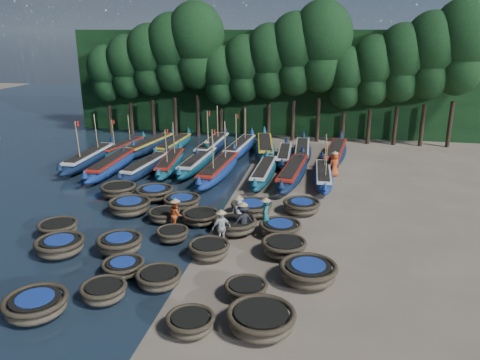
% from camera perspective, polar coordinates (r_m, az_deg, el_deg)
% --- Properties ---
extents(ground, '(120.00, 120.00, 0.00)m').
position_cam_1_polar(ground, '(26.08, -2.66, -4.62)').
color(ground, gray).
rests_on(ground, ground).
extents(foliage_wall, '(40.00, 3.00, 10.00)m').
position_cam_1_polar(foliage_wall, '(47.53, 4.01, 11.78)').
color(foliage_wall, black).
rests_on(foliage_wall, ground).
extents(coracle_1, '(2.68, 2.68, 0.76)m').
position_cam_1_polar(coracle_1, '(19.04, -23.61, -13.78)').
color(coracle_1, brown).
rests_on(coracle_1, ground).
extents(coracle_2, '(1.86, 1.86, 0.70)m').
position_cam_1_polar(coracle_2, '(19.12, -16.29, -12.91)').
color(coracle_2, brown).
rests_on(coracle_2, ground).
extents(coracle_3, '(1.86, 1.86, 0.65)m').
position_cam_1_polar(coracle_3, '(16.83, -6.07, -16.94)').
color(coracle_3, brown).
rests_on(coracle_3, ground).
extents(coracle_4, '(2.88, 2.88, 0.81)m').
position_cam_1_polar(coracle_4, '(16.75, 2.58, -16.65)').
color(coracle_4, brown).
rests_on(coracle_4, ground).
extents(coracle_5, '(2.35, 2.35, 0.80)m').
position_cam_1_polar(coracle_5, '(23.29, -21.10, -7.49)').
color(coracle_5, brown).
rests_on(coracle_5, ground).
extents(coracle_6, '(1.82, 1.82, 0.63)m').
position_cam_1_polar(coracle_6, '(20.75, -14.06, -10.26)').
color(coracle_6, brown).
rests_on(coracle_6, ground).
extents(coracle_7, '(1.87, 1.87, 0.67)m').
position_cam_1_polar(coracle_7, '(19.56, -9.87, -11.71)').
color(coracle_7, brown).
rests_on(coracle_7, ground).
extents(coracle_8, '(1.76, 1.76, 0.63)m').
position_cam_1_polar(coracle_8, '(18.57, 0.74, -13.22)').
color(coracle_8, brown).
rests_on(coracle_8, ground).
extents(coracle_9, '(2.50, 2.50, 0.85)m').
position_cam_1_polar(coracle_9, '(19.70, 8.32, -11.05)').
color(coracle_9, brown).
rests_on(coracle_9, ground).
extents(coracle_10, '(2.23, 2.23, 0.74)m').
position_cam_1_polar(coracle_10, '(25.41, -21.31, -5.49)').
color(coracle_10, brown).
rests_on(coracle_10, ground).
extents(coracle_11, '(2.45, 2.45, 0.82)m').
position_cam_1_polar(coracle_11, '(22.61, -14.45, -7.54)').
color(coracle_11, brown).
rests_on(coracle_11, ground).
extents(coracle_12, '(1.63, 1.63, 0.65)m').
position_cam_1_polar(coracle_12, '(23.37, -8.24, -6.56)').
color(coracle_12, brown).
rests_on(coracle_12, ground).
extents(coracle_13, '(2.25, 2.25, 0.75)m').
position_cam_1_polar(coracle_13, '(21.53, -3.81, -8.45)').
color(coracle_13, brown).
rests_on(coracle_13, ground).
extents(coracle_14, '(2.55, 2.55, 0.77)m').
position_cam_1_polar(coracle_14, '(21.77, 5.38, -8.14)').
color(coracle_14, brown).
rests_on(coracle_14, ground).
extents(coracle_15, '(2.54, 2.54, 0.82)m').
position_cam_1_polar(coracle_15, '(27.12, -13.31, -3.12)').
color(coracle_15, brown).
rests_on(coracle_15, ground).
extents(coracle_16, '(1.89, 1.89, 0.66)m').
position_cam_1_polar(coracle_16, '(25.76, -9.23, -4.23)').
color(coracle_16, brown).
rests_on(coracle_16, ground).
extents(coracle_17, '(2.30, 2.30, 0.67)m').
position_cam_1_polar(coracle_17, '(25.23, -4.85, -4.52)').
color(coracle_17, brown).
rests_on(coracle_17, ground).
extents(coracle_18, '(2.41, 2.41, 0.76)m').
position_cam_1_polar(coracle_18, '(24.01, -0.55, -5.52)').
color(coracle_18, brown).
rests_on(coracle_18, ground).
extents(coracle_19, '(2.16, 2.16, 0.70)m').
position_cam_1_polar(coracle_19, '(23.81, 4.92, -5.87)').
color(coracle_19, brown).
rests_on(coracle_19, ground).
extents(coracle_20, '(2.63, 2.63, 0.81)m').
position_cam_1_polar(coracle_20, '(30.02, -14.62, -1.20)').
color(coracle_20, brown).
rests_on(coracle_20, ground).
extents(coracle_21, '(2.33, 2.33, 0.77)m').
position_cam_1_polar(coracle_21, '(29.10, -10.39, -1.55)').
color(coracle_21, brown).
rests_on(coracle_21, ground).
extents(coracle_22, '(2.20, 2.20, 0.73)m').
position_cam_1_polar(coracle_22, '(27.44, -7.11, -2.64)').
color(coracle_22, brown).
rests_on(coracle_22, ground).
extents(coracle_23, '(2.33, 2.33, 0.79)m').
position_cam_1_polar(coracle_23, '(26.17, 1.43, -3.44)').
color(coracle_23, brown).
rests_on(coracle_23, ground).
extents(coracle_24, '(2.17, 2.17, 0.73)m').
position_cam_1_polar(coracle_24, '(26.78, 7.51, -3.18)').
color(coracle_24, brown).
rests_on(coracle_24, ground).
extents(long_boat_0, '(1.80, 8.92, 3.79)m').
position_cam_1_polar(long_boat_0, '(37.59, -17.91, 2.53)').
color(long_boat_0, '#0F1F3A').
rests_on(long_boat_0, ground).
extents(long_boat_1, '(1.81, 8.83, 1.55)m').
position_cam_1_polar(long_boat_1, '(35.36, -15.31, 1.82)').
color(long_boat_1, navy).
rests_on(long_boat_1, ground).
extents(long_boat_2, '(2.06, 7.80, 1.38)m').
position_cam_1_polar(long_boat_2, '(34.53, -11.42, 1.61)').
color(long_boat_2, '#0F1F3A').
rests_on(long_boat_2, ground).
extents(long_boat_3, '(2.35, 7.97, 3.41)m').
position_cam_1_polar(long_boat_3, '(35.09, -8.50, 2.06)').
color(long_boat_3, navy).
rests_on(long_boat_3, ground).
extents(long_boat_4, '(1.82, 8.41, 1.48)m').
position_cam_1_polar(long_boat_4, '(34.97, -5.18, 2.16)').
color(long_boat_4, navy).
rests_on(long_boat_4, ground).
extents(long_boat_5, '(2.09, 8.96, 3.81)m').
position_cam_1_polar(long_boat_5, '(32.91, -2.62, 1.30)').
color(long_boat_5, navy).
rests_on(long_boat_5, ground).
extents(long_boat_6, '(1.51, 7.99, 1.41)m').
position_cam_1_polar(long_boat_6, '(32.51, 2.94, 0.96)').
color(long_boat_6, navy).
rests_on(long_boat_6, ground).
extents(long_boat_7, '(2.32, 8.90, 1.57)m').
position_cam_1_polar(long_boat_7, '(32.34, 6.46, 0.89)').
color(long_boat_7, '#0F1F3A').
rests_on(long_boat_7, ground).
extents(long_boat_8, '(1.63, 7.49, 3.18)m').
position_cam_1_polar(long_boat_8, '(32.25, 10.11, 0.50)').
color(long_boat_8, navy).
rests_on(long_boat_8, ground).
extents(long_boat_9, '(2.24, 7.19, 3.08)m').
position_cam_1_polar(long_boat_9, '(40.86, -14.11, 3.87)').
color(long_boat_9, navy).
rests_on(long_boat_9, ground).
extents(long_boat_10, '(2.74, 8.54, 1.52)m').
position_cam_1_polar(long_boat_10, '(40.71, -10.88, 4.17)').
color(long_boat_10, '#0F1F3A').
rests_on(long_boat_10, ground).
extents(long_boat_11, '(1.80, 8.07, 1.42)m').
position_cam_1_polar(long_boat_11, '(40.56, -8.09, 4.21)').
color(long_boat_11, navy).
rests_on(long_boat_11, ground).
extents(long_boat_12, '(1.85, 9.10, 3.87)m').
position_cam_1_polar(long_boat_12, '(39.66, -3.37, 4.16)').
color(long_boat_12, '#0F1F3A').
rests_on(long_boat_12, ground).
extents(long_boat_13, '(2.13, 8.69, 3.70)m').
position_cam_1_polar(long_boat_13, '(39.16, 0.00, 3.97)').
color(long_boat_13, navy).
rests_on(long_boat_13, ground).
extents(long_boat_14, '(3.00, 9.01, 1.61)m').
position_cam_1_polar(long_boat_14, '(39.28, 3.08, 4.03)').
color(long_boat_14, navy).
rests_on(long_boat_14, ground).
extents(long_boat_15, '(1.61, 7.32, 1.29)m').
position_cam_1_polar(long_boat_15, '(37.21, 5.42, 3.00)').
color(long_boat_15, '#0F1F3A').
rests_on(long_boat_15, ground).
extents(long_boat_16, '(1.82, 8.40, 1.48)m').
position_cam_1_polar(long_boat_16, '(38.36, 7.60, 3.48)').
color(long_boat_16, '#0F1F3A').
rests_on(long_boat_16, ground).
extents(long_boat_17, '(2.46, 8.97, 1.59)m').
position_cam_1_polar(long_boat_17, '(38.10, 11.58, 3.24)').
color(long_boat_17, '#0F1F3A').
rests_on(long_boat_17, ground).
extents(fisherman_0, '(0.86, 0.64, 1.79)m').
position_cam_1_polar(fisherman_0, '(24.72, -0.14, -3.75)').
color(fisherman_0, silver).
rests_on(fisherman_0, ground).
extents(fisherman_1, '(0.52, 0.67, 1.98)m').
position_cam_1_polar(fisherman_1, '(23.95, 3.13, -4.18)').
color(fisherman_1, '#175F61').
rests_on(fisherman_1, ground).
extents(fisherman_2, '(0.90, 0.96, 1.78)m').
position_cam_1_polar(fisherman_2, '(24.60, -7.83, -4.07)').
color(fisherman_2, '#C3461A').
rests_on(fisherman_2, ground).
extents(fisherman_3, '(1.29, 1.15, 1.94)m').
position_cam_1_polar(fisherman_3, '(23.47, 0.39, -4.83)').
color(fisherman_3, black).
rests_on(fisherman_3, ground).
extents(fisherman_4, '(1.03, 0.96, 1.90)m').
position_cam_1_polar(fisherman_4, '(22.62, -2.30, -5.73)').
color(fisherman_4, silver).
rests_on(fisherman_4, ground).
extents(fisherman_5, '(0.65, 1.52, 1.79)m').
position_cam_1_polar(fisherman_5, '(37.14, -4.11, 3.55)').
color(fisherman_5, '#175F61').
rests_on(fisherman_5, ground).
extents(fisherman_6, '(1.03, 0.97, 1.97)m').
position_cam_1_polar(fisherman_6, '(33.71, 11.45, 1.95)').
color(fisherman_6, '#C3461A').
rests_on(fisherman_6, ground).
extents(tree_0, '(3.68, 3.68, 8.68)m').
position_cam_1_polar(tree_0, '(48.73, -16.00, 12.45)').
color(tree_0, black).
rests_on(tree_0, ground).
extents(tree_1, '(4.09, 4.09, 9.65)m').
position_cam_1_polar(tree_1, '(47.70, -13.53, 13.35)').
color(tree_1, black).
rests_on(tree_1, ground).
extents(tree_2, '(4.51, 4.51, 10.63)m').
position_cam_1_polar(tree_2, '(46.76, -10.94, 14.27)').
color(tree_2, black).
rests_on(tree_2, ground).
extents(tree_3, '(4.92, 4.92, 11.60)m').
position_cam_1_polar(tree_3, '(45.94, -8.23, 15.19)').
color(tree_3, black).
rests_on(tree_3, ground).
extents(tree_4, '(5.34, 5.34, 12.58)m').
position_cam_1_polar(tree_4, '(45.22, -5.40, 16.10)').
color(tree_4, black).
rests_on(tree_4, ground).
extents(tree_5, '(3.68, 3.68, 8.68)m').
position_cam_1_polar(tree_5, '(44.79, -2.40, 12.69)').
color(tree_5, black).
rests_on(tree_5, ground).
extents(tree_6, '(4.09, 4.09, 9.65)m').
position_cam_1_polar(tree_6, '(44.27, 0.57, 13.52)').
color(tree_6, black).
rests_on(tree_6, ground).
extents(tree_7, '(4.51, 4.51, 10.63)m').
position_cam_1_polar(tree_7, '(43.87, 3.63, 14.33)').
color(tree_7, black).
rests_on(tree_7, ground).
extents(tree_8, '(4.92, 4.92, 11.60)m').
position_cam_1_polar(tree_8, '(43.60, 6.75, 15.11)').
color(tree_8, black).
rests_on(tree_8, ground).
extents(tree_9, '(5.34, 5.34, 12.58)m').
position_cam_1_polar(tree_9, '(43.45, 9.93, 15.86)').
color(tree_9, black).
rests_on(tree_9, ground).
extents(tree_10, '(3.68, 3.68, 8.68)m').
position_cam_1_polar(tree_10, '(43.62, 12.82, 12.14)').
color(tree_10, black).
rests_on(tree_10, ground).
extents(tree_11, '(4.09, 4.09, 9.65)m').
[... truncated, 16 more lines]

